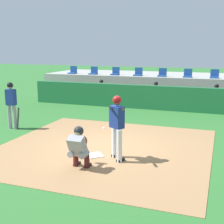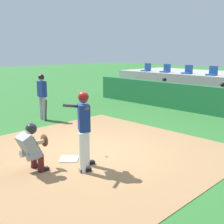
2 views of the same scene
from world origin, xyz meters
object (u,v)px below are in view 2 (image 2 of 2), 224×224
object	(u,v)px
catcher_crouched	(33,146)
stadium_seat_1	(166,70)
stadium_seat_0	(147,69)
stadium_seat_3	(212,73)
dugout_player_1	(221,97)
stadium_seat_2	(188,71)
home_plate	(69,159)
dugout_player_0	(163,90)
on_deck_batter	(42,94)
batter_at_plate	(84,125)

from	to	relation	value
catcher_crouched	stadium_seat_1	size ratio (longest dim) A/B	4.18
stadium_seat_0	stadium_seat_3	bearing A→B (deg)	0.00
dugout_player_1	stadium_seat_0	size ratio (longest dim) A/B	2.71
stadium_seat_2	home_plate	bearing A→B (deg)	-74.16
stadium_seat_0	stadium_seat_2	bearing A→B (deg)	0.00
dugout_player_0	stadium_seat_3	world-z (taller)	stadium_seat_3
on_deck_batter	dugout_player_0	bearing A→B (deg)	80.21
batter_at_plate	dugout_player_1	size ratio (longest dim) A/B	1.39
stadium_seat_0	stadium_seat_2	size ratio (longest dim) A/B	1.00
stadium_seat_1	stadium_seat_3	size ratio (longest dim) A/B	1.00
batter_at_plate	dugout_player_1	distance (m)	8.24
catcher_crouched	on_deck_batter	xyz separation A→B (m)	(-4.15, 2.77, 0.41)
catcher_crouched	home_plate	bearing A→B (deg)	89.79
stadium_seat_1	stadium_seat_2	size ratio (longest dim) A/B	1.00
catcher_crouched	dugout_player_1	distance (m)	9.12
dugout_player_1	stadium_seat_2	bearing A→B (deg)	145.17
catcher_crouched	stadium_seat_2	distance (m)	11.56
home_plate	dugout_player_0	size ratio (longest dim) A/B	0.34
batter_at_plate	stadium_seat_0	xyz separation A→B (m)	(-6.47, 10.24, 0.50)
stadium_seat_2	stadium_seat_3	bearing A→B (deg)	0.00
stadium_seat_0	home_plate	bearing A→B (deg)	-60.42
home_plate	dugout_player_1	xyz separation A→B (m)	(0.03, 8.14, 0.65)
stadium_seat_0	batter_at_plate	bearing A→B (deg)	-57.71
dugout_player_0	stadium_seat_0	distance (m)	3.50
home_plate	dugout_player_1	bearing A→B (deg)	89.75
dugout_player_1	stadium_seat_0	world-z (taller)	stadium_seat_0
catcher_crouched	stadium_seat_2	xyz separation A→B (m)	(-2.89, 11.16, 0.93)
stadium_seat_0	stadium_seat_3	world-z (taller)	same
batter_at_plate	stadium_seat_1	bearing A→B (deg)	116.14
on_deck_batter	stadium_seat_2	distance (m)	8.50
home_plate	stadium_seat_1	distance (m)	11.17
batter_at_plate	stadium_seat_3	xyz separation A→B (m)	(-2.14, 10.24, 0.50)
home_plate	on_deck_batter	size ratio (longest dim) A/B	0.25
stadium_seat_2	dugout_player_0	bearing A→B (deg)	-94.75
dugout_player_1	stadium_seat_3	bearing A→B (deg)	126.02
home_plate	stadium_seat_1	xyz separation A→B (m)	(-4.33, 10.18, 1.51)
catcher_crouched	batter_at_plate	bearing A→B (deg)	52.82
home_plate	stadium_seat_1	size ratio (longest dim) A/B	0.92
batter_at_plate	stadium_seat_0	world-z (taller)	stadium_seat_0
dugout_player_1	stadium_seat_0	bearing A→B (deg)	160.71
stadium_seat_1	home_plate	bearing A→B (deg)	-66.94
dugout_player_0	home_plate	bearing A→B (deg)	-69.42
batter_at_plate	dugout_player_0	size ratio (longest dim) A/B	1.39
catcher_crouched	dugout_player_0	distance (m)	9.62
catcher_crouched	stadium_seat_0	size ratio (longest dim) A/B	4.18
dugout_player_0	dugout_player_1	bearing A→B (deg)	0.00
catcher_crouched	stadium_seat_3	world-z (taller)	stadium_seat_3
dugout_player_0	stadium_seat_2	size ratio (longest dim) A/B	2.71
stadium_seat_0	on_deck_batter	bearing A→B (deg)	-79.04
home_plate	batter_at_plate	world-z (taller)	batter_at_plate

